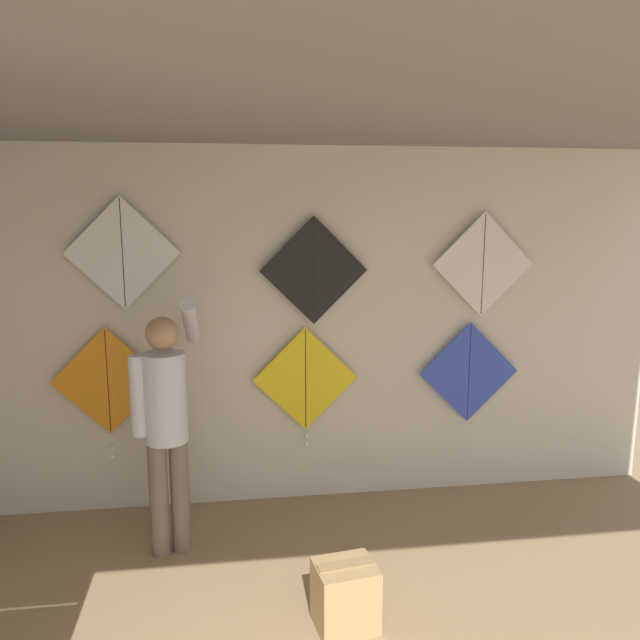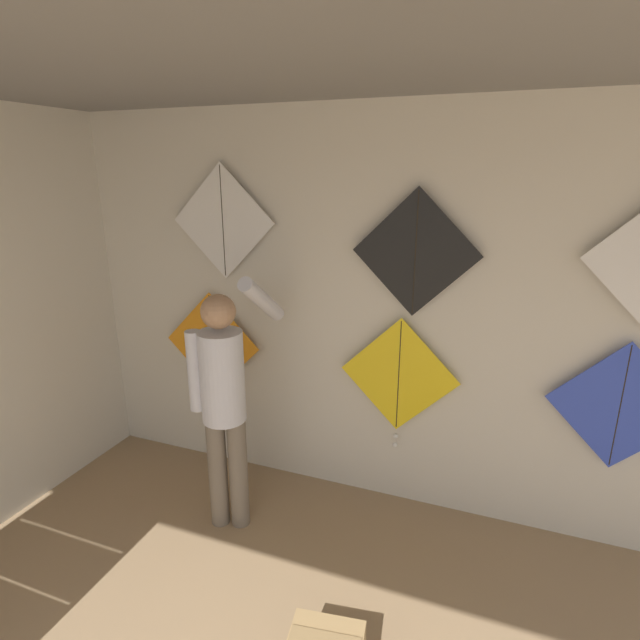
% 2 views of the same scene
% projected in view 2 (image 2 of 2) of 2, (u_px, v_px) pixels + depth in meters
% --- Properties ---
extents(back_panel, '(5.83, 0.06, 2.80)m').
position_uv_depth(back_panel, '(405.00, 319.00, 3.41)').
color(back_panel, beige).
rests_on(back_panel, ground).
extents(ceiling_slab, '(5.83, 4.35, 0.04)m').
position_uv_depth(ceiling_slab, '(299.00, 4.00, 1.38)').
color(ceiling_slab, gray).
extents(shopkeeper, '(0.43, 0.66, 1.76)m').
position_uv_depth(shopkeeper, '(224.00, 393.00, 3.23)').
color(shopkeeper, '#726656').
rests_on(shopkeeper, ground).
extents(kite_0, '(0.83, 0.04, 1.04)m').
position_uv_depth(kite_0, '(212.00, 347.00, 3.94)').
color(kite_0, orange).
extents(kite_1, '(0.83, 0.04, 0.97)m').
position_uv_depth(kite_1, '(399.00, 378.00, 3.45)').
color(kite_1, yellow).
extents(kite_2, '(0.83, 0.01, 0.83)m').
position_uv_depth(kite_2, '(620.00, 407.00, 2.98)').
color(kite_2, blue).
extents(kite_3, '(0.83, 0.01, 0.83)m').
position_uv_depth(kite_3, '(223.00, 222.00, 3.60)').
color(kite_3, white).
extents(kite_4, '(0.83, 0.01, 0.83)m').
position_uv_depth(kite_4, '(415.00, 253.00, 3.17)').
color(kite_4, black).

